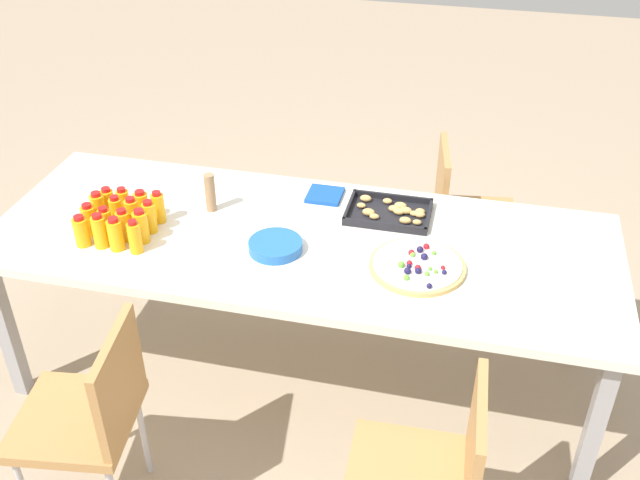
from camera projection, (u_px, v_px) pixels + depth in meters
The scene contains 26 objects.
ground_plane at pixel (303, 372), 3.37m from camera, with size 12.00×12.00×0.00m, color tan.
party_table at pixel (301, 248), 2.99m from camera, with size 2.53×0.94×0.75m.
chair_far_right at pixel (463, 210), 3.60m from camera, with size 0.45×0.45×0.83m.
chair_near_left at pixel (92, 411), 2.51m from camera, with size 0.45×0.45×0.83m.
chair_near_right at pixel (432, 472), 2.30m from camera, with size 0.41×0.41×0.83m.
juice_bottle_0 at pixel (81, 231), 2.88m from camera, with size 0.06×0.06×0.13m.
juice_bottle_1 at pixel (100, 231), 2.86m from camera, with size 0.06×0.06×0.15m.
juice_bottle_2 at pixel (116, 234), 2.85m from camera, with size 0.06×0.06×0.14m.
juice_bottle_3 at pixel (135, 237), 2.83m from camera, with size 0.05×0.05×0.14m.
juice_bottle_4 at pixel (89, 220), 2.94m from camera, with size 0.06×0.06×0.14m.
juice_bottle_5 at pixel (105, 223), 2.92m from camera, with size 0.05×0.05×0.14m.
juice_bottle_6 at pixel (124, 226), 2.91m from camera, with size 0.06×0.06×0.14m.
juice_bottle_7 at pixel (141, 227), 2.89m from camera, with size 0.06×0.06×0.15m.
juice_bottle_8 at pixel (99, 209), 3.00m from camera, with size 0.06×0.06×0.15m.
juice_bottle_9 at pixel (117, 213), 2.98m from camera, with size 0.05×0.05×0.14m.
juice_bottle_10 at pixel (133, 215), 2.96m from camera, with size 0.06×0.06×0.15m.
juice_bottle_11 at pixel (150, 217), 2.95m from camera, with size 0.05×0.05×0.14m.
juice_bottle_12 at pixel (108, 203), 3.06m from camera, with size 0.05×0.05×0.13m.
juice_bottle_13 at pixel (124, 204), 3.05m from camera, with size 0.05×0.05×0.14m.
juice_bottle_14 at pixel (142, 206), 3.04m from camera, with size 0.06×0.06×0.13m.
juice_bottle_15 at pixel (158, 208), 3.02m from camera, with size 0.05×0.05×0.14m.
fruit_pizza at pixel (417, 266), 2.77m from camera, with size 0.37×0.37×0.05m.
snack_tray at pixel (390, 212), 3.09m from camera, with size 0.35×0.25×0.04m.
plate_stack at pixel (275, 246), 2.87m from camera, with size 0.21×0.21×0.04m.
napkin_stack at pixel (325, 195), 3.22m from camera, with size 0.15×0.15×0.02m, color #194CA5.
cardboard_tube at pixel (210, 193), 3.08m from camera, with size 0.04×0.04×0.17m, color #9E7A56.
Camera 1 is at (0.65, -2.38, 2.38)m, focal length 41.21 mm.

